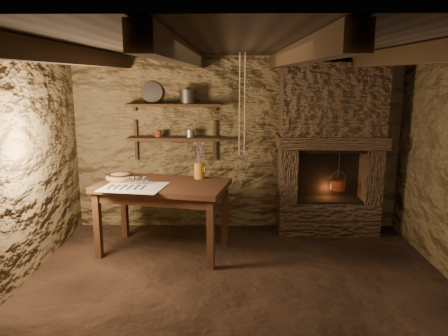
{
  "coord_description": "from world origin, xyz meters",
  "views": [
    {
      "loc": [
        -0.07,
        -4.03,
        2.13
      ],
      "look_at": [
        -0.16,
        0.9,
        1.09
      ],
      "focal_mm": 35.0,
      "sensor_mm": 36.0,
      "label": 1
    }
  ],
  "objects_px": {
    "iron_stockpot": "(188,97)",
    "red_pot": "(338,184)",
    "work_table": "(163,215)",
    "wooden_bowl": "(120,177)",
    "stoneware_jug": "(200,163)"
  },
  "relations": [
    {
      "from": "iron_stockpot",
      "to": "red_pot",
      "type": "relative_size",
      "value": 0.41
    },
    {
      "from": "work_table",
      "to": "iron_stockpot",
      "type": "distance_m",
      "value": 1.61
    },
    {
      "from": "wooden_bowl",
      "to": "stoneware_jug",
      "type": "bearing_deg",
      "value": 8.42
    },
    {
      "from": "wooden_bowl",
      "to": "iron_stockpot",
      "type": "relative_size",
      "value": 1.57
    },
    {
      "from": "iron_stockpot",
      "to": "red_pot",
      "type": "distance_m",
      "value": 2.33
    },
    {
      "from": "work_table",
      "to": "iron_stockpot",
      "type": "bearing_deg",
      "value": 84.2
    },
    {
      "from": "stoneware_jug",
      "to": "iron_stockpot",
      "type": "height_order",
      "value": "iron_stockpot"
    },
    {
      "from": "iron_stockpot",
      "to": "wooden_bowl",
      "type": "bearing_deg",
      "value": -138.71
    },
    {
      "from": "wooden_bowl",
      "to": "iron_stockpot",
      "type": "distance_m",
      "value": 1.41
    },
    {
      "from": "wooden_bowl",
      "to": "iron_stockpot",
      "type": "xyz_separation_m",
      "value": [
        0.79,
        0.69,
        0.94
      ]
    },
    {
      "from": "work_table",
      "to": "stoneware_jug",
      "type": "distance_m",
      "value": 0.78
    },
    {
      "from": "work_table",
      "to": "stoneware_jug",
      "type": "xyz_separation_m",
      "value": [
        0.43,
        0.25,
        0.6
      ]
    },
    {
      "from": "work_table",
      "to": "stoneware_jug",
      "type": "bearing_deg",
      "value": 41.51
    },
    {
      "from": "work_table",
      "to": "stoneware_jug",
      "type": "relative_size",
      "value": 3.62
    },
    {
      "from": "stoneware_jug",
      "to": "wooden_bowl",
      "type": "relative_size",
      "value": 1.33
    }
  ]
}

